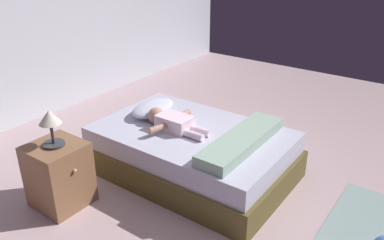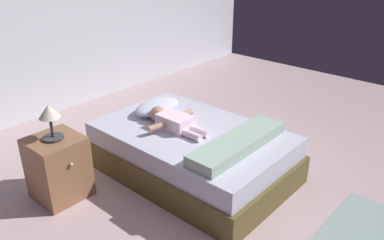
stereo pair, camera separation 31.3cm
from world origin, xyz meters
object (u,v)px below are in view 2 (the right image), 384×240
Objects in this scene: bed at (192,152)px; lamp at (50,116)px; baby at (173,121)px; pillow at (157,107)px; toothbrush at (180,115)px; nightstand at (58,168)px.

lamp reaches higher than bed.
lamp reaches higher than baby.
pillow is 0.25m from toothbrush.
lamp is at bearing 175.58° from pillow.
toothbrush is 1.22m from nightstand.
nightstand is 1.82× the size of lamp.
baby is 0.27m from toothbrush.
bed is 1.29m from lamp.
pillow is 3.27× the size of toothbrush.
bed is at bearing -65.94° from baby.
pillow is at bearing -4.42° from lamp.
baby is at bearing -151.86° from toothbrush.
pillow is 0.38m from baby.
nightstand is (-1.16, 0.31, -0.18)m from toothbrush.
nightstand is (-1.01, 0.60, 0.05)m from bed.
toothbrush is at bearing 28.14° from baby.
nightstand is at bearing 155.07° from baby.
baby is 1.05m from lamp.
bed is at bearing -118.10° from toothbrush.
nightstand is 0.47m from lamp.
toothbrush is 0.52× the size of lamp.
toothbrush is at bearing -14.94° from lamp.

